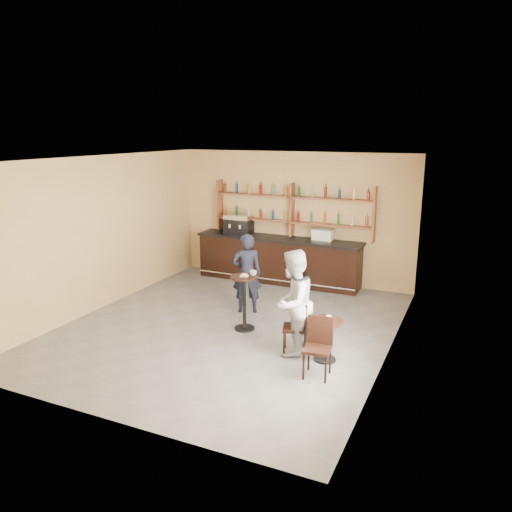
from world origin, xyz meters
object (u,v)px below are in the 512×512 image
at_px(pedestal_table, 244,303).
at_px(patron_second, 292,303).
at_px(espresso_machine, 239,224).
at_px(pastry_case, 323,236).
at_px(bar_counter, 278,260).
at_px(chair_south, 317,349).
at_px(man_main, 247,273).
at_px(chair_west, 295,327).
at_px(cafe_table, 325,340).

height_order(pedestal_table, patron_second, patron_second).
height_order(espresso_machine, patron_second, patron_second).
distance_m(espresso_machine, pastry_case, 2.23).
relative_size(bar_counter, pastry_case, 8.53).
bearing_deg(pedestal_table, chair_south, -34.18).
relative_size(pedestal_table, patron_second, 0.58).
xyz_separation_m(man_main, chair_west, (1.60, -1.47, -0.37)).
bearing_deg(cafe_table, patron_second, 178.20).
bearing_deg(pastry_case, pedestal_table, -95.99).
bearing_deg(chair_west, man_main, -150.22).
bearing_deg(bar_counter, pastry_case, 0.00).
bearing_deg(man_main, chair_south, 109.29).
xyz_separation_m(bar_counter, patron_second, (1.77, -3.76, 0.34)).
height_order(bar_counter, chair_south, bar_counter).
relative_size(bar_counter, man_main, 2.50).
bearing_deg(pastry_case, man_main, -108.20).
relative_size(espresso_machine, chair_south, 0.73).
bearing_deg(chair_west, bar_counter, -171.76).
relative_size(espresso_machine, chair_west, 0.72).
distance_m(espresso_machine, chair_west, 4.81).
relative_size(espresso_machine, cafe_table, 0.96).
distance_m(espresso_machine, chair_south, 5.68).
xyz_separation_m(cafe_table, patron_second, (-0.59, 0.02, 0.55)).
xyz_separation_m(pastry_case, chair_south, (1.27, -4.38, -0.82)).
bearing_deg(bar_counter, espresso_machine, 180.00).
xyz_separation_m(espresso_machine, chair_south, (3.50, -4.38, -0.91)).
relative_size(pastry_case, patron_second, 0.27).
bearing_deg(cafe_table, espresso_machine, 132.38).
relative_size(bar_counter, espresso_machine, 6.20).
relative_size(bar_counter, patron_second, 2.31).
distance_m(chair_west, patron_second, 0.44).
height_order(chair_west, patron_second, patron_second).
bearing_deg(patron_second, chair_south, 56.19).
bearing_deg(patron_second, chair_west, 135.92).
bearing_deg(pedestal_table, espresso_machine, 117.95).
bearing_deg(cafe_table, bar_counter, 122.00).
xyz_separation_m(pedestal_table, chair_south, (1.84, -1.25, -0.07)).
relative_size(bar_counter, cafe_table, 5.96).
bearing_deg(man_main, cafe_table, 117.97).
distance_m(pastry_case, man_main, 2.48).
distance_m(cafe_table, patron_second, 0.81).
bearing_deg(chair_south, espresso_machine, 123.65).
distance_m(bar_counter, chair_south, 5.00).
bearing_deg(pastry_case, cafe_table, -67.86).
height_order(espresso_machine, chair_south, espresso_machine).
relative_size(pedestal_table, chair_west, 1.13).
xyz_separation_m(man_main, chair_south, (2.20, -2.12, -0.37)).
bearing_deg(patron_second, espresso_machine, -132.72).
bearing_deg(chair_west, espresso_machine, -159.81).
bearing_deg(pedestal_table, cafe_table, -19.90).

